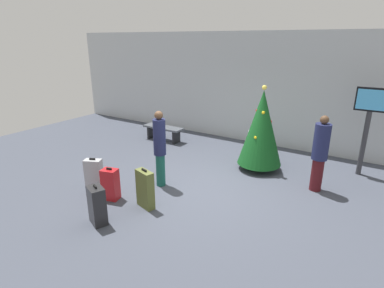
{
  "coord_description": "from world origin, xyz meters",
  "views": [
    {
      "loc": [
        3.3,
        -5.54,
        3.27
      ],
      "look_at": [
        -0.44,
        0.32,
        0.9
      ],
      "focal_mm": 29.0,
      "sensor_mm": 36.0,
      "label": 1
    }
  ],
  "objects_px": {
    "waiting_bench": "(163,130)",
    "suitcase_3": "(110,184)",
    "suitcase_0": "(97,206)",
    "holiday_tree": "(261,128)",
    "traveller_1": "(160,147)",
    "flight_info_kiosk": "(369,118)",
    "traveller_0": "(320,152)",
    "suitcase_1": "(94,174)",
    "suitcase_2": "(145,189)"
  },
  "relations": [
    {
      "from": "traveller_1",
      "to": "suitcase_3",
      "type": "bearing_deg",
      "value": -113.93
    },
    {
      "from": "flight_info_kiosk",
      "to": "suitcase_3",
      "type": "bearing_deg",
      "value": -135.26
    },
    {
      "from": "holiday_tree",
      "to": "traveller_1",
      "type": "relative_size",
      "value": 1.24
    },
    {
      "from": "waiting_bench",
      "to": "traveller_1",
      "type": "xyz_separation_m",
      "value": [
        2.02,
        -2.74,
        0.6
      ]
    },
    {
      "from": "traveller_0",
      "to": "suitcase_2",
      "type": "bearing_deg",
      "value": -136.09
    },
    {
      "from": "flight_info_kiosk",
      "to": "suitcase_0",
      "type": "distance_m",
      "value": 6.47
    },
    {
      "from": "traveller_0",
      "to": "suitcase_0",
      "type": "distance_m",
      "value": 4.78
    },
    {
      "from": "flight_info_kiosk",
      "to": "suitcase_3",
      "type": "distance_m",
      "value": 6.21
    },
    {
      "from": "waiting_bench",
      "to": "suitcase_3",
      "type": "height_order",
      "value": "suitcase_3"
    },
    {
      "from": "holiday_tree",
      "to": "waiting_bench",
      "type": "distance_m",
      "value": 3.74
    },
    {
      "from": "suitcase_0",
      "to": "suitcase_3",
      "type": "relative_size",
      "value": 1.07
    },
    {
      "from": "waiting_bench",
      "to": "traveller_0",
      "type": "height_order",
      "value": "traveller_0"
    },
    {
      "from": "suitcase_1",
      "to": "suitcase_0",
      "type": "bearing_deg",
      "value": -38.66
    },
    {
      "from": "holiday_tree",
      "to": "suitcase_3",
      "type": "bearing_deg",
      "value": -122.67
    },
    {
      "from": "traveller_1",
      "to": "suitcase_1",
      "type": "bearing_deg",
      "value": -140.76
    },
    {
      "from": "traveller_1",
      "to": "suitcase_0",
      "type": "height_order",
      "value": "traveller_1"
    },
    {
      "from": "holiday_tree",
      "to": "suitcase_0",
      "type": "xyz_separation_m",
      "value": [
        -1.59,
        -4.02,
        -0.76
      ]
    },
    {
      "from": "suitcase_0",
      "to": "suitcase_3",
      "type": "distance_m",
      "value": 0.93
    },
    {
      "from": "holiday_tree",
      "to": "traveller_1",
      "type": "bearing_deg",
      "value": -126.61
    },
    {
      "from": "traveller_1",
      "to": "flight_info_kiosk",
      "type": "bearing_deg",
      "value": 39.73
    },
    {
      "from": "flight_info_kiosk",
      "to": "suitcase_2",
      "type": "height_order",
      "value": "flight_info_kiosk"
    },
    {
      "from": "flight_info_kiosk",
      "to": "waiting_bench",
      "type": "distance_m",
      "value": 5.99
    },
    {
      "from": "flight_info_kiosk",
      "to": "traveller_1",
      "type": "relative_size",
      "value": 1.23
    },
    {
      "from": "suitcase_0",
      "to": "holiday_tree",
      "type": "bearing_deg",
      "value": 68.45
    },
    {
      "from": "holiday_tree",
      "to": "traveller_0",
      "type": "height_order",
      "value": "holiday_tree"
    },
    {
      "from": "holiday_tree",
      "to": "traveller_0",
      "type": "bearing_deg",
      "value": -16.18
    },
    {
      "from": "suitcase_1",
      "to": "suitcase_2",
      "type": "xyz_separation_m",
      "value": [
        1.52,
        -0.0,
        0.04
      ]
    },
    {
      "from": "flight_info_kiosk",
      "to": "suitcase_0",
      "type": "xyz_separation_m",
      "value": [
        -3.85,
        -5.09,
        -1.11
      ]
    },
    {
      "from": "traveller_0",
      "to": "suitcase_1",
      "type": "distance_m",
      "value": 5.06
    },
    {
      "from": "holiday_tree",
      "to": "flight_info_kiosk",
      "type": "bearing_deg",
      "value": 25.16
    },
    {
      "from": "waiting_bench",
      "to": "suitcase_0",
      "type": "distance_m",
      "value": 5.04
    },
    {
      "from": "holiday_tree",
      "to": "suitcase_3",
      "type": "xyz_separation_m",
      "value": [
        -2.08,
        -3.24,
        -0.78
      ]
    },
    {
      "from": "traveller_1",
      "to": "suitcase_0",
      "type": "relative_size",
      "value": 2.31
    },
    {
      "from": "suitcase_1",
      "to": "suitcase_3",
      "type": "xyz_separation_m",
      "value": [
        0.68,
        -0.15,
        -0.01
      ]
    },
    {
      "from": "suitcase_3",
      "to": "suitcase_2",
      "type": "bearing_deg",
      "value": 9.54
    },
    {
      "from": "traveller_0",
      "to": "suitcase_0",
      "type": "relative_size",
      "value": 2.25
    },
    {
      "from": "flight_info_kiosk",
      "to": "suitcase_2",
      "type": "bearing_deg",
      "value": -130.06
    },
    {
      "from": "holiday_tree",
      "to": "traveller_1",
      "type": "height_order",
      "value": "holiday_tree"
    },
    {
      "from": "waiting_bench",
      "to": "suitcase_0",
      "type": "xyz_separation_m",
      "value": [
        2.02,
        -4.62,
        0.01
      ]
    },
    {
      "from": "flight_info_kiosk",
      "to": "traveller_1",
      "type": "distance_m",
      "value": 5.03
    },
    {
      "from": "suitcase_0",
      "to": "suitcase_1",
      "type": "bearing_deg",
      "value": 141.34
    },
    {
      "from": "suitcase_2",
      "to": "traveller_1",
      "type": "bearing_deg",
      "value": 110.34
    },
    {
      "from": "suitcase_1",
      "to": "suitcase_3",
      "type": "bearing_deg",
      "value": -12.11
    },
    {
      "from": "traveller_1",
      "to": "suitcase_3",
      "type": "relative_size",
      "value": 2.47
    },
    {
      "from": "holiday_tree",
      "to": "flight_info_kiosk",
      "type": "relative_size",
      "value": 1.01
    },
    {
      "from": "waiting_bench",
      "to": "suitcase_1",
      "type": "relative_size",
      "value": 1.89
    },
    {
      "from": "suitcase_2",
      "to": "traveller_0",
      "type": "bearing_deg",
      "value": 43.91
    },
    {
      "from": "suitcase_0",
      "to": "suitcase_2",
      "type": "relative_size",
      "value": 0.93
    },
    {
      "from": "flight_info_kiosk",
      "to": "traveller_0",
      "type": "relative_size",
      "value": 1.26
    },
    {
      "from": "waiting_bench",
      "to": "suitcase_2",
      "type": "distance_m",
      "value": 4.39
    }
  ]
}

